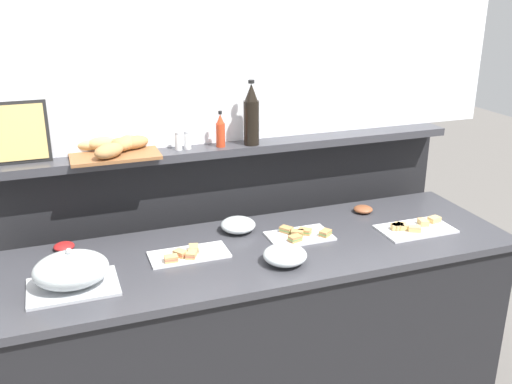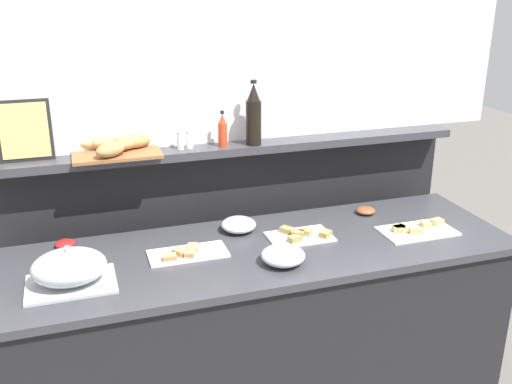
{
  "view_description": "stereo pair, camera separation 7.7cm",
  "coord_description": "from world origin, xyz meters",
  "px_view_note": "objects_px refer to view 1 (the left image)",
  "views": [
    {
      "loc": [
        -0.83,
        -2.18,
        2.06
      ],
      "look_at": [
        -0.01,
        0.1,
        1.16
      ],
      "focal_mm": 40.76,
      "sensor_mm": 36.0,
      "label": 1
    },
    {
      "loc": [
        -0.76,
        -2.2,
        2.06
      ],
      "look_at": [
        -0.01,
        0.1,
        1.16
      ],
      "focal_mm": 40.76,
      "sensor_mm": 36.0,
      "label": 2
    }
  ],
  "objects_px": {
    "sandwich_platter_front": "(300,235)",
    "glass_bowl_medium": "(238,225)",
    "glass_bowl_large": "(285,256)",
    "serving_cloche": "(71,271)",
    "salt_shaker": "(178,141)",
    "condiment_bowl_teal": "(64,246)",
    "hot_sauce_bottle": "(221,131)",
    "wine_bottle_dark": "(251,116)",
    "bread_basket": "(115,147)",
    "sandwich_platter_rear": "(414,228)",
    "condiment_bowl_dark": "(363,209)",
    "pepper_shaker": "(187,140)",
    "framed_picture": "(21,132)",
    "sandwich_platter_side": "(188,254)"
  },
  "relations": [
    {
      "from": "sandwich_platter_front",
      "to": "glass_bowl_medium",
      "type": "height_order",
      "value": "glass_bowl_medium"
    },
    {
      "from": "sandwich_platter_front",
      "to": "glass_bowl_large",
      "type": "relative_size",
      "value": 1.59
    },
    {
      "from": "serving_cloche",
      "to": "salt_shaker",
      "type": "xyz_separation_m",
      "value": [
        0.55,
        0.55,
        0.32
      ]
    },
    {
      "from": "salt_shaker",
      "to": "condiment_bowl_teal",
      "type": "bearing_deg",
      "value": -162.46
    },
    {
      "from": "hot_sauce_bottle",
      "to": "wine_bottle_dark",
      "type": "height_order",
      "value": "wine_bottle_dark"
    },
    {
      "from": "serving_cloche",
      "to": "bread_basket",
      "type": "relative_size",
      "value": 0.85
    },
    {
      "from": "sandwich_platter_rear",
      "to": "bread_basket",
      "type": "relative_size",
      "value": 0.87
    },
    {
      "from": "sandwich_platter_front",
      "to": "condiment_bowl_dark",
      "type": "xyz_separation_m",
      "value": [
        0.42,
        0.17,
        0.01
      ]
    },
    {
      "from": "serving_cloche",
      "to": "bread_basket",
      "type": "bearing_deg",
      "value": 65.61
    },
    {
      "from": "sandwich_platter_rear",
      "to": "sandwich_platter_front",
      "type": "distance_m",
      "value": 0.55
    },
    {
      "from": "condiment_bowl_dark",
      "to": "bread_basket",
      "type": "xyz_separation_m",
      "value": [
        -1.18,
        0.27,
        0.37
      ]
    },
    {
      "from": "sandwich_platter_front",
      "to": "serving_cloche",
      "type": "xyz_separation_m",
      "value": [
        -1.01,
        -0.13,
        0.06
      ]
    },
    {
      "from": "pepper_shaker",
      "to": "bread_basket",
      "type": "relative_size",
      "value": 0.22
    },
    {
      "from": "hot_sauce_bottle",
      "to": "framed_picture",
      "type": "distance_m",
      "value": 0.89
    },
    {
      "from": "serving_cloche",
      "to": "hot_sauce_bottle",
      "type": "height_order",
      "value": "hot_sauce_bottle"
    },
    {
      "from": "salt_shaker",
      "to": "bread_basket",
      "type": "height_order",
      "value": "salt_shaker"
    },
    {
      "from": "sandwich_platter_front",
      "to": "glass_bowl_large",
      "type": "height_order",
      "value": "glass_bowl_large"
    },
    {
      "from": "wine_bottle_dark",
      "to": "sandwich_platter_side",
      "type": "bearing_deg",
      "value": -137.17
    },
    {
      "from": "sandwich_platter_rear",
      "to": "condiment_bowl_teal",
      "type": "distance_m",
      "value": 1.61
    },
    {
      "from": "glass_bowl_large",
      "to": "condiment_bowl_dark",
      "type": "height_order",
      "value": "glass_bowl_large"
    },
    {
      "from": "serving_cloche",
      "to": "pepper_shaker",
      "type": "distance_m",
      "value": 0.87
    },
    {
      "from": "pepper_shaker",
      "to": "sandwich_platter_side",
      "type": "bearing_deg",
      "value": -105.42
    },
    {
      "from": "salt_shaker",
      "to": "sandwich_platter_front",
      "type": "bearing_deg",
      "value": -41.92
    },
    {
      "from": "sandwich_platter_side",
      "to": "hot_sauce_bottle",
      "type": "xyz_separation_m",
      "value": [
        0.28,
        0.41,
        0.42
      ]
    },
    {
      "from": "sandwich_platter_front",
      "to": "condiment_bowl_dark",
      "type": "height_order",
      "value": "sandwich_platter_front"
    },
    {
      "from": "glass_bowl_large",
      "to": "glass_bowl_medium",
      "type": "relative_size",
      "value": 1.12
    },
    {
      "from": "pepper_shaker",
      "to": "sandwich_platter_rear",
      "type": "bearing_deg",
      "value": -28.45
    },
    {
      "from": "sandwich_platter_rear",
      "to": "bread_basket",
      "type": "height_order",
      "value": "bread_basket"
    },
    {
      "from": "condiment_bowl_teal",
      "to": "framed_picture",
      "type": "height_order",
      "value": "framed_picture"
    },
    {
      "from": "serving_cloche",
      "to": "wine_bottle_dark",
      "type": "bearing_deg",
      "value": 29.64
    },
    {
      "from": "sandwich_platter_rear",
      "to": "wine_bottle_dark",
      "type": "bearing_deg",
      "value": 142.69
    },
    {
      "from": "condiment_bowl_dark",
      "to": "salt_shaker",
      "type": "distance_m",
      "value": 0.99
    },
    {
      "from": "sandwich_platter_front",
      "to": "salt_shaker",
      "type": "bearing_deg",
      "value": 138.08
    },
    {
      "from": "serving_cloche",
      "to": "condiment_bowl_teal",
      "type": "relative_size",
      "value": 3.79
    },
    {
      "from": "glass_bowl_medium",
      "to": "hot_sauce_bottle",
      "type": "bearing_deg",
      "value": 91.68
    },
    {
      "from": "sandwich_platter_rear",
      "to": "salt_shaker",
      "type": "height_order",
      "value": "salt_shaker"
    },
    {
      "from": "sandwich_platter_rear",
      "to": "pepper_shaker",
      "type": "xyz_separation_m",
      "value": [
        -0.96,
        0.52,
        0.38
      ]
    },
    {
      "from": "salt_shaker",
      "to": "pepper_shaker",
      "type": "distance_m",
      "value": 0.04
    },
    {
      "from": "sandwich_platter_rear",
      "to": "glass_bowl_large",
      "type": "height_order",
      "value": "glass_bowl_large"
    },
    {
      "from": "wine_bottle_dark",
      "to": "pepper_shaker",
      "type": "relative_size",
      "value": 3.63
    },
    {
      "from": "sandwich_platter_front",
      "to": "bread_basket",
      "type": "xyz_separation_m",
      "value": [
        -0.75,
        0.44,
        0.38
      ]
    },
    {
      "from": "sandwich_platter_side",
      "to": "bread_basket",
      "type": "distance_m",
      "value": 0.63
    },
    {
      "from": "sandwich_platter_front",
      "to": "framed_picture",
      "type": "height_order",
      "value": "framed_picture"
    },
    {
      "from": "sandwich_platter_side",
      "to": "condiment_bowl_dark",
      "type": "distance_m",
      "value": 0.98
    },
    {
      "from": "condiment_bowl_dark",
      "to": "sandwich_platter_rear",
      "type": "bearing_deg",
      "value": -66.82
    },
    {
      "from": "serving_cloche",
      "to": "bread_basket",
      "type": "xyz_separation_m",
      "value": [
        0.26,
        0.57,
        0.32
      ]
    },
    {
      "from": "sandwich_platter_side",
      "to": "condiment_bowl_dark",
      "type": "height_order",
      "value": "sandwich_platter_side"
    },
    {
      "from": "sandwich_platter_rear",
      "to": "hot_sauce_bottle",
      "type": "distance_m",
      "value": 1.03
    },
    {
      "from": "hot_sauce_bottle",
      "to": "bread_basket",
      "type": "xyz_separation_m",
      "value": [
        -0.5,
        0.04,
        -0.04
      ]
    },
    {
      "from": "condiment_bowl_dark",
      "to": "wine_bottle_dark",
      "type": "relative_size",
      "value": 0.31
    }
  ]
}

